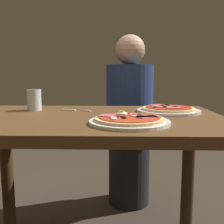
{
  "coord_description": "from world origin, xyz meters",
  "views": [
    {
      "loc": [
        0.13,
        -1.1,
        0.91
      ],
      "look_at": [
        0.1,
        -0.09,
        0.77
      ],
      "focal_mm": 41.42,
      "sensor_mm": 36.0,
      "label": 1
    }
  ],
  "objects_px": {
    "fork": "(74,110)",
    "diner_person": "(129,126)",
    "dining_table": "(90,144)",
    "pizza_across_left": "(168,110)",
    "pizza_foreground": "(129,120)",
    "water_glass_near": "(34,101)"
  },
  "relations": [
    {
      "from": "pizza_foreground",
      "to": "pizza_across_left",
      "type": "bearing_deg",
      "value": 56.65
    },
    {
      "from": "pizza_foreground",
      "to": "fork",
      "type": "height_order",
      "value": "pizza_foreground"
    },
    {
      "from": "pizza_foreground",
      "to": "pizza_across_left",
      "type": "height_order",
      "value": "pizza_foreground"
    },
    {
      "from": "pizza_across_left",
      "to": "diner_person",
      "type": "bearing_deg",
      "value": 106.46
    },
    {
      "from": "fork",
      "to": "pizza_across_left",
      "type": "bearing_deg",
      "value": -4.72
    },
    {
      "from": "pizza_foreground",
      "to": "pizza_across_left",
      "type": "relative_size",
      "value": 0.99
    },
    {
      "from": "dining_table",
      "to": "diner_person",
      "type": "distance_m",
      "value": 0.71
    },
    {
      "from": "dining_table",
      "to": "pizza_across_left",
      "type": "distance_m",
      "value": 0.41
    },
    {
      "from": "water_glass_near",
      "to": "fork",
      "type": "height_order",
      "value": "water_glass_near"
    },
    {
      "from": "pizza_across_left",
      "to": "diner_person",
      "type": "relative_size",
      "value": 0.25
    },
    {
      "from": "dining_table",
      "to": "pizza_foreground",
      "type": "relative_size",
      "value": 3.93
    },
    {
      "from": "dining_table",
      "to": "pizza_across_left",
      "type": "xyz_separation_m",
      "value": [
        0.36,
        0.13,
        0.14
      ]
    },
    {
      "from": "diner_person",
      "to": "dining_table",
      "type": "bearing_deg",
      "value": 73.47
    },
    {
      "from": "fork",
      "to": "diner_person",
      "type": "distance_m",
      "value": 0.62
    },
    {
      "from": "pizza_foreground",
      "to": "fork",
      "type": "bearing_deg",
      "value": 127.98
    },
    {
      "from": "diner_person",
      "to": "pizza_foreground",
      "type": "bearing_deg",
      "value": 87.59
    },
    {
      "from": "dining_table",
      "to": "pizza_foreground",
      "type": "height_order",
      "value": "pizza_foreground"
    },
    {
      "from": "pizza_foreground",
      "to": "water_glass_near",
      "type": "bearing_deg",
      "value": 143.45
    },
    {
      "from": "dining_table",
      "to": "pizza_across_left",
      "type": "relative_size",
      "value": 3.87
    },
    {
      "from": "dining_table",
      "to": "water_glass_near",
      "type": "height_order",
      "value": "water_glass_near"
    },
    {
      "from": "pizza_across_left",
      "to": "fork",
      "type": "relative_size",
      "value": 1.94
    },
    {
      "from": "pizza_foreground",
      "to": "pizza_across_left",
      "type": "xyz_separation_m",
      "value": [
        0.2,
        0.3,
        -0.0
      ]
    }
  ]
}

